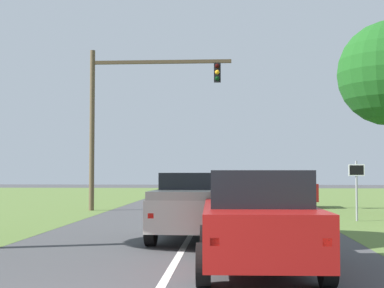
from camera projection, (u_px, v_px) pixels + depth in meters
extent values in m
plane|color=#424244|center=(192.00, 233.00, 17.46)|extent=(120.00, 120.00, 0.00)
cube|color=#9E1411|center=(258.00, 228.00, 10.93)|extent=(2.15, 5.02, 0.89)
cube|color=black|center=(256.00, 187.00, 11.21)|extent=(1.86, 3.13, 0.66)
cube|color=red|center=(215.00, 242.00, 8.51)|extent=(0.14, 0.06, 0.12)
cube|color=red|center=(327.00, 242.00, 8.45)|extent=(0.14, 0.06, 0.12)
cylinder|color=black|center=(206.00, 242.00, 12.48)|extent=(0.26, 0.73, 0.72)
cylinder|color=black|center=(299.00, 242.00, 12.41)|extent=(0.26, 0.73, 0.72)
cylinder|color=black|center=(203.00, 265.00, 9.40)|extent=(0.26, 0.73, 0.72)
cylinder|color=black|center=(327.00, 265.00, 9.33)|extent=(0.26, 0.73, 0.72)
cube|color=#B7B2A8|center=(198.00, 210.00, 16.07)|extent=(2.30, 5.58, 0.80)
cube|color=black|center=(197.00, 184.00, 15.84)|extent=(1.89, 2.17, 0.64)
cube|color=#9C978F|center=(191.00, 194.00, 14.41)|extent=(2.03, 2.18, 0.20)
cube|color=red|center=(151.00, 216.00, 13.47)|extent=(0.14, 0.07, 0.12)
cube|color=red|center=(222.00, 216.00, 13.29)|extent=(0.14, 0.07, 0.12)
cylinder|color=black|center=(171.00, 219.00, 17.86)|extent=(0.28, 0.81, 0.80)
cylinder|color=black|center=(236.00, 219.00, 17.63)|extent=(0.28, 0.81, 0.80)
cylinder|color=black|center=(151.00, 230.00, 14.48)|extent=(0.28, 0.81, 0.80)
cylinder|color=black|center=(232.00, 231.00, 14.25)|extent=(0.28, 0.81, 0.80)
cylinder|color=brown|center=(92.00, 130.00, 27.56)|extent=(0.24, 0.24, 7.71)
cube|color=#4C3D2B|center=(161.00, 62.00, 27.51)|extent=(6.70, 0.16, 0.16)
cube|color=black|center=(217.00, 73.00, 27.31)|extent=(0.32, 0.28, 0.90)
sphere|color=black|center=(217.00, 66.00, 27.18)|extent=(0.22, 0.22, 0.22)
sphere|color=orange|center=(217.00, 72.00, 27.17)|extent=(0.22, 0.22, 0.22)
sphere|color=black|center=(217.00, 78.00, 27.15)|extent=(0.22, 0.22, 0.22)
cylinder|color=gray|center=(357.00, 191.00, 21.65)|extent=(0.08, 0.08, 2.27)
cube|color=white|center=(356.00, 170.00, 21.66)|extent=(0.60, 0.03, 0.44)
cube|color=black|center=(357.00, 170.00, 21.64)|extent=(0.52, 0.01, 0.36)
cube|color=maroon|center=(271.00, 192.00, 29.46)|extent=(4.61, 1.99, 0.89)
cube|color=black|center=(275.00, 178.00, 29.48)|extent=(2.77, 1.73, 0.57)
cube|color=red|center=(227.00, 191.00, 30.42)|extent=(0.06, 0.14, 0.12)
cube|color=red|center=(227.00, 192.00, 28.85)|extent=(0.06, 0.14, 0.12)
cylinder|color=black|center=(297.00, 200.00, 30.29)|extent=(0.68, 0.24, 0.68)
cylinder|color=black|center=(301.00, 202.00, 28.37)|extent=(0.68, 0.24, 0.68)
cylinder|color=black|center=(243.00, 200.00, 30.50)|extent=(0.68, 0.24, 0.68)
cylinder|color=black|center=(243.00, 202.00, 28.59)|extent=(0.68, 0.24, 0.68)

